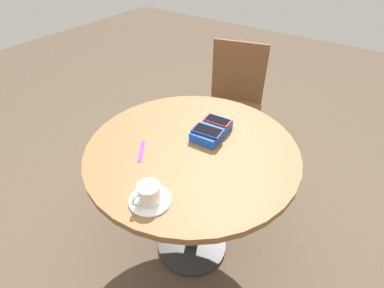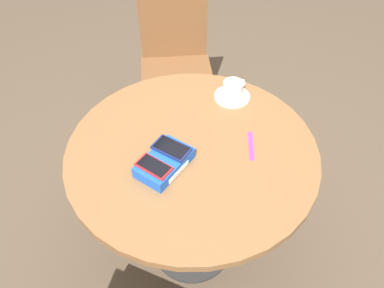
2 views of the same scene
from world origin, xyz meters
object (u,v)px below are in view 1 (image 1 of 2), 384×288
object	(u,v)px
phone_red	(218,120)
saucer	(150,200)
round_table	(192,168)
lanyard_strap	(141,151)
chair_far_side	(232,108)
coffee_cup	(149,193)
phone_navy	(208,131)
phone_box	(211,130)

from	to	relation	value
phone_red	saucer	distance (m)	0.52
round_table	saucer	bearing A→B (deg)	9.03
lanyard_strap	chair_far_side	xyz separation A→B (m)	(-0.94, -0.06, -0.27)
round_table	coffee_cup	xyz separation A→B (m)	(0.33, 0.05, 0.16)
phone_navy	round_table	bearing A→B (deg)	-16.40
phone_red	lanyard_strap	world-z (taller)	phone_red
phone_box	saucer	size ratio (longest dim) A/B	1.37
saucer	chair_far_side	xyz separation A→B (m)	(-1.13, -0.27, -0.27)
coffee_cup	phone_red	bearing A→B (deg)	-176.02
coffee_cup	saucer	bearing A→B (deg)	168.18
phone_box	saucer	bearing A→B (deg)	4.50
round_table	phone_box	xyz separation A→B (m)	(-0.13, 0.02, 0.14)
chair_far_side	phone_red	bearing A→B (deg)	21.12
phone_box	phone_navy	bearing A→B (deg)	9.75
coffee_cup	phone_navy	bearing A→B (deg)	-176.20
phone_navy	phone_red	bearing A→B (deg)	-175.26
phone_navy	lanyard_strap	size ratio (longest dim) A/B	0.96
phone_red	chair_far_side	distance (m)	0.73
phone_navy	coffee_cup	distance (m)	0.42
phone_box	coffee_cup	xyz separation A→B (m)	(0.47, 0.04, 0.02)
coffee_cup	phone_box	bearing A→B (deg)	-175.58
chair_far_side	saucer	bearing A→B (deg)	13.62
phone_red	phone_navy	world-z (taller)	phone_navy
coffee_cup	lanyard_strap	xyz separation A→B (m)	(-0.19, -0.22, -0.04)
phone_navy	chair_far_side	distance (m)	0.81
phone_box	coffee_cup	size ratio (longest dim) A/B	1.84
round_table	phone_navy	world-z (taller)	phone_navy
coffee_cup	lanyard_strap	size ratio (longest dim) A/B	0.79
lanyard_strap	phone_red	bearing A→B (deg)	151.16
saucer	coffee_cup	world-z (taller)	coffee_cup
phone_box	saucer	distance (m)	0.47
phone_red	saucer	size ratio (longest dim) A/B	0.82
round_table	phone_box	size ratio (longest dim) A/B	4.48
lanyard_strap	phone_navy	bearing A→B (deg)	140.48
round_table	phone_red	bearing A→B (deg)	174.85
phone_red	lanyard_strap	size ratio (longest dim) A/B	0.87
round_table	coffee_cup	bearing A→B (deg)	8.89
phone_navy	phone_box	bearing A→B (deg)	-170.25
chair_far_side	phone_navy	bearing A→B (deg)	19.00
phone_box	chair_far_side	size ratio (longest dim) A/B	0.23
round_table	chair_far_side	xyz separation A→B (m)	(-0.79, -0.22, -0.15)
round_table	lanyard_strap	distance (m)	0.25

